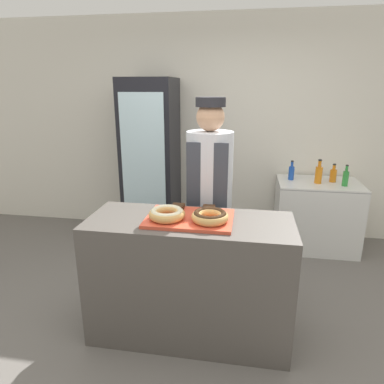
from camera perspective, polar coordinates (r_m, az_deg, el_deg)
The scene contains 15 objects.
ground_plane at distance 2.94m, azimuth -0.35°, elevation -22.03°, with size 14.00×14.00×0.00m, color #66605B.
wall_back at distance 4.42m, azimuth 4.41°, elevation 10.47°, with size 8.00×0.06×2.70m.
display_counter at distance 2.67m, azimuth -0.37°, elevation -14.14°, with size 1.49×0.60×0.94m.
serving_tray at distance 2.45m, azimuth -0.39°, elevation -4.44°, with size 0.61×0.44×0.02m.
donut_light_glaze at distance 2.41m, azimuth -4.21°, elevation -3.57°, with size 0.26×0.26×0.07m.
donut_chocolate_glaze at distance 2.36m, azimuth 3.01°, elevation -4.00°, with size 0.26×0.26×0.07m.
brownie_back_left at distance 2.61m, azimuth -2.33°, elevation -2.44°, with size 0.09×0.09×0.03m.
brownie_back_right at distance 2.57m, azimuth 2.80°, elevation -2.72°, with size 0.09×0.09×0.03m.
baker_person at distance 2.98m, azimuth 2.87°, elevation -0.83°, with size 0.39×0.39×1.78m.
beverage_fridge at distance 4.24m, azimuth -6.84°, elevation 5.08°, with size 0.62×0.63×1.96m.
chest_freezer at distance 4.32m, azimuth 19.93°, elevation -3.55°, with size 0.93×0.66×0.81m.
bottle_blue at distance 4.19m, azimuth 16.23°, elevation 3.16°, with size 0.06×0.06×0.23m.
bottle_orange at distance 4.12m, azimuth 20.35°, elevation 2.81°, with size 0.08×0.08×0.27m.
bottle_green at distance 4.12m, azimuth 24.22°, elevation 2.17°, with size 0.06×0.06×0.24m.
bottle_orange_b at distance 4.26m, azimuth 22.47°, elevation 2.65°, with size 0.07×0.07×0.21m.
Camera 1 is at (0.39, -2.25, 1.85)m, focal length 32.00 mm.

